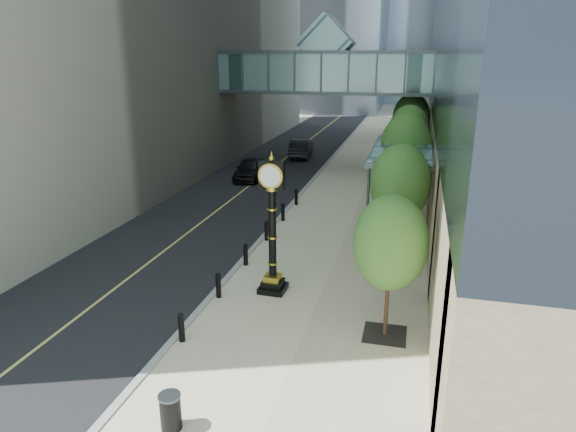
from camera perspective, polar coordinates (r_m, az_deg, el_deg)
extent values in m
plane|color=gray|center=(15.70, -3.95, -16.96)|extent=(320.00, 320.00, 0.00)
cube|color=black|center=(54.15, 2.09, 8.22)|extent=(8.00, 180.00, 0.02)
cube|color=#C1B794|center=(53.08, 10.64, 7.76)|extent=(8.00, 180.00, 0.06)
cube|color=gray|center=(53.46, 6.33, 8.03)|extent=(0.25, 180.00, 0.07)
cube|color=slate|center=(40.89, 4.23, 15.67)|extent=(17.00, 4.00, 3.00)
cube|color=#383F44|center=(40.96, 4.18, 13.64)|extent=(17.00, 4.20, 0.25)
cube|color=#383F44|center=(40.86, 4.27, 17.70)|extent=(17.00, 4.20, 0.25)
cube|color=slate|center=(40.87, 4.30, 18.61)|extent=(4.24, 3.00, 4.24)
cube|color=#383F44|center=(26.66, 12.62, 7.09)|extent=(3.00, 8.00, 0.25)
cube|color=slate|center=(26.64, 12.64, 7.40)|extent=(2.80, 7.80, 0.06)
cylinder|color=#383F44|center=(23.62, 8.81, 0.71)|extent=(0.12, 0.12, 4.20)
cylinder|color=#383F44|center=(30.76, 10.19, 4.62)|extent=(0.12, 0.12, 4.20)
cylinder|color=black|center=(17.11, -11.76, -12.14)|extent=(0.20, 0.20, 0.90)
cylinder|color=black|center=(19.69, -7.74, -7.75)|extent=(0.20, 0.20, 0.90)
cylinder|color=black|center=(22.43, -4.73, -4.38)|extent=(0.20, 0.20, 0.90)
cylinder|color=black|center=(25.28, -2.41, -1.74)|extent=(0.20, 0.20, 0.90)
cylinder|color=black|center=(28.20, -0.57, 0.36)|extent=(0.20, 0.20, 0.90)
cylinder|color=black|center=(31.18, 0.93, 2.06)|extent=(0.20, 0.20, 0.90)
cube|color=black|center=(17.63, 10.69, -12.77)|extent=(1.40, 1.40, 0.02)
cylinder|color=#412B1B|center=(17.03, 10.93, -9.12)|extent=(0.14, 0.14, 2.54)
ellipsoid|color=#376625|center=(16.25, 11.33, -2.93)|extent=(2.32, 2.32, 3.10)
cube|color=black|center=(23.47, 11.79, -4.84)|extent=(1.40, 1.40, 0.02)
cylinder|color=#412B1B|center=(22.99, 12.00, -1.65)|extent=(0.14, 0.14, 2.79)
ellipsoid|color=#376625|center=(22.38, 12.35, 3.56)|extent=(2.56, 2.56, 3.41)
cube|color=black|center=(29.59, 12.43, -0.12)|extent=(1.40, 1.40, 0.02)
cylinder|color=#412B1B|center=(29.17, 12.62, 2.74)|extent=(0.14, 0.14, 3.08)
ellipsoid|color=#376625|center=(28.67, 12.94, 7.33)|extent=(2.82, 2.82, 3.76)
cube|color=black|center=(35.85, 12.84, 2.96)|extent=(1.40, 1.40, 0.02)
cylinder|color=#412B1B|center=(35.51, 13.00, 5.28)|extent=(0.14, 0.14, 2.99)
ellipsoid|color=#376625|center=(35.10, 13.27, 8.97)|extent=(2.74, 2.74, 3.66)
cube|color=black|center=(42.18, 13.14, 5.13)|extent=(1.40, 1.40, 0.02)
cylinder|color=#412B1B|center=(41.88, 13.28, 7.21)|extent=(0.14, 0.14, 3.14)
ellipsoid|color=#376625|center=(41.52, 13.52, 10.50)|extent=(2.88, 2.88, 3.84)
cube|color=black|center=(20.16, -1.69, -8.01)|extent=(1.03, 1.03, 0.22)
cube|color=black|center=(20.07, -1.69, -7.44)|extent=(0.80, 0.80, 0.22)
cube|color=gold|center=(19.98, -1.70, -6.86)|extent=(0.63, 0.63, 0.22)
cylinder|color=black|center=(19.29, -1.75, -1.90)|extent=(0.29, 0.29, 3.45)
cube|color=black|center=(18.66, -1.81, 4.55)|extent=(0.96, 0.36, 1.00)
cylinder|color=white|center=(18.84, -1.65, 4.68)|extent=(0.78, 0.07, 0.78)
cylinder|color=white|center=(18.48, -1.98, 4.42)|extent=(0.78, 0.07, 0.78)
sphere|color=gold|center=(18.53, -1.83, 6.39)|extent=(0.22, 0.22, 0.22)
cylinder|color=black|center=(13.75, -12.91, -20.52)|extent=(0.65, 0.65, 0.90)
imported|color=#A9A39B|center=(21.65, 10.86, -4.57)|extent=(0.66, 0.56, 1.54)
imported|color=black|center=(37.92, -4.25, 5.28)|extent=(2.23, 4.67, 1.54)
imported|color=black|center=(46.05, 1.48, 7.57)|extent=(2.14, 4.99, 1.60)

